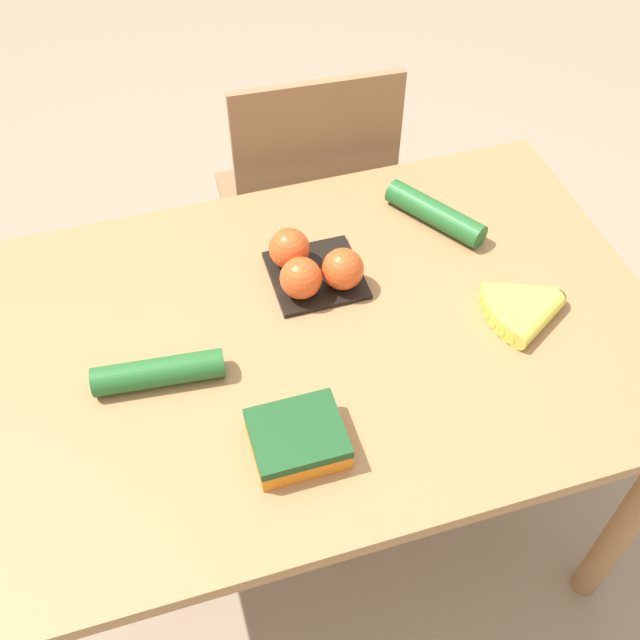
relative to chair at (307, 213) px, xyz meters
name	(u,v)px	position (x,y,z in m)	size (l,w,h in m)	color
ground_plane	(320,518)	(-0.15, -0.62, -0.49)	(12.00, 12.00, 0.00)	gray
dining_table	(320,367)	(-0.15, -0.62, 0.16)	(1.26, 0.83, 0.77)	#9E7044
chair	(307,213)	(0.00, 0.00, 0.00)	(0.44, 0.42, 0.95)	#8E6642
banana_bunch	(526,307)	(0.23, -0.69, 0.29)	(0.16, 0.16, 0.04)	brown
tomato_pack	(312,267)	(-0.13, -0.50, 0.32)	(0.17, 0.17, 0.09)	black
carrot_bag	(297,437)	(-0.25, -0.84, 0.30)	(0.15, 0.13, 0.05)	orange
cucumber_near	(159,372)	(-0.45, -0.65, 0.30)	(0.23, 0.07, 0.05)	#236028
cucumber_far	(435,213)	(0.16, -0.40, 0.30)	(0.16, 0.22, 0.05)	#236028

